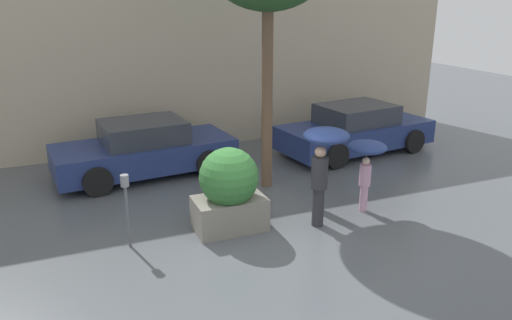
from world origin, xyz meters
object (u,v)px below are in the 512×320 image
object	(u,v)px
planter_box	(229,189)
person_adult	(324,152)
person_child	(367,155)
parked_car_near	(144,150)
parked_car_far	(355,130)
parking_meter	(126,196)

from	to	relation	value
planter_box	person_adult	bearing A→B (deg)	-15.59
person_child	person_adult	bearing A→B (deg)	140.76
person_adult	person_child	bearing A→B (deg)	-3.04
parked_car_near	parked_car_far	world-z (taller)	same
planter_box	parked_car_far	xyz separation A→B (m)	(4.81, 3.23, -0.17)
planter_box	person_child	distance (m)	2.83
planter_box	parked_car_far	size ratio (longest dim) A/B	0.35
parked_car_near	parking_meter	distance (m)	3.74
person_adult	planter_box	bearing A→B (deg)	147.62
person_child	parked_car_near	bearing A→B (deg)	81.07
planter_box	parked_car_near	world-z (taller)	planter_box
planter_box	parking_meter	size ratio (longest dim) A/B	1.19
person_adult	person_child	size ratio (longest dim) A/B	1.31
person_child	parked_car_near	size ratio (longest dim) A/B	0.33
person_child	parked_car_near	world-z (taller)	person_child
planter_box	person_adult	size ratio (longest dim) A/B	0.84
parking_meter	person_adult	bearing A→B (deg)	-7.71
parked_car_near	planter_box	bearing A→B (deg)	-171.84
parking_meter	person_child	bearing A→B (deg)	-2.41
parking_meter	planter_box	bearing A→B (deg)	-0.24
person_child	parked_car_far	distance (m)	4.00
planter_box	parking_meter	world-z (taller)	planter_box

